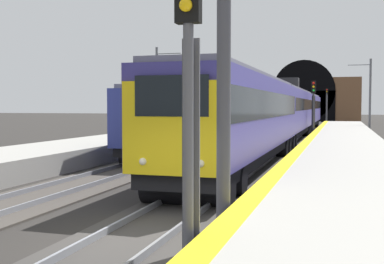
# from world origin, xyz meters

# --- Properties ---
(ground_plane) EXTENTS (320.00, 320.00, 0.00)m
(ground_plane) POSITION_xyz_m (0.00, 0.00, 0.00)
(ground_plane) COLOR #282623
(platform_right) EXTENTS (112.00, 4.41, 0.91)m
(platform_right) POSITION_xyz_m (0.00, -4.32, 0.45)
(platform_right) COLOR #9E9B93
(platform_right) RESTS_ON ground_plane
(platform_right_edge_strip) EXTENTS (112.00, 0.50, 0.01)m
(platform_right_edge_strip) POSITION_xyz_m (0.00, -2.36, 0.91)
(platform_right_edge_strip) COLOR yellow
(platform_right_edge_strip) RESTS_ON platform_right
(track_main_line) EXTENTS (160.00, 2.78, 0.21)m
(track_main_line) POSITION_xyz_m (0.00, 0.00, 0.04)
(track_main_line) COLOR #383533
(track_main_line) RESTS_ON ground_plane
(train_main_approaching) EXTENTS (56.81, 2.94, 5.10)m
(train_main_approaching) POSITION_xyz_m (30.67, 0.00, 2.41)
(train_main_approaching) COLOR navy
(train_main_approaching) RESTS_ON ground_plane
(train_adjacent_platform) EXTENTS (42.05, 3.34, 3.84)m
(train_adjacent_platform) POSITION_xyz_m (31.54, 4.79, 2.23)
(train_adjacent_platform) COLOR navy
(train_adjacent_platform) RESTS_ON ground_plane
(railway_signal_near) EXTENTS (0.39, 0.38, 4.85)m
(railway_signal_near) POSITION_xyz_m (-2.26, -1.92, 2.86)
(railway_signal_near) COLOR #4C4C54
(railway_signal_near) RESTS_ON ground_plane
(railway_signal_mid) EXTENTS (0.39, 0.38, 4.94)m
(railway_signal_mid) POSITION_xyz_m (32.91, -1.92, 3.01)
(railway_signal_mid) COLOR #38383D
(railway_signal_mid) RESTS_ON ground_plane
(railway_signal_far) EXTENTS (0.39, 0.38, 5.63)m
(railway_signal_far) POSITION_xyz_m (72.58, -1.92, 3.27)
(railway_signal_far) COLOR #4C4C54
(railway_signal_far) RESTS_ON ground_plane
(overhead_signal_gantry) EXTENTS (0.70, 8.89, 6.53)m
(overhead_signal_gantry) POSITION_xyz_m (0.10, 2.39, 5.00)
(overhead_signal_gantry) COLOR #3F3F47
(overhead_signal_gantry) RESTS_ON ground_plane
(tunnel_portal) EXTENTS (2.90, 19.84, 11.12)m
(tunnel_portal) POSITION_xyz_m (82.99, 2.39, 4.01)
(tunnel_portal) COLOR brown
(tunnel_portal) RESTS_ON ground_plane
(catenary_mast_near) EXTENTS (0.22, 2.29, 7.61)m
(catenary_mast_near) POSITION_xyz_m (43.68, -6.89, 3.92)
(catenary_mast_near) COLOR #595B60
(catenary_mast_near) RESTS_ON ground_plane
(catenary_mast_far) EXTENTS (0.22, 2.38, 8.09)m
(catenary_mast_far) POSITION_xyz_m (32.12, 11.67, 4.17)
(catenary_mast_far) COLOR #595B60
(catenary_mast_far) RESTS_ON ground_plane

